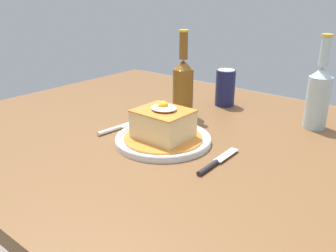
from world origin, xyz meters
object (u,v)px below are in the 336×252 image
fork (115,129)px  main_plate (163,139)px  beer_bottle_amber (183,85)px  beer_bottle_clear (318,94)px  knife (213,164)px  soda_can (225,88)px

fork → main_plate: bearing=8.4°
main_plate → fork: (-0.16, -0.02, -0.00)m
beer_bottle_amber → beer_bottle_clear: bearing=23.9°
main_plate → beer_bottle_amber: (-0.09, 0.20, 0.09)m
knife → beer_bottle_amber: 0.37m
main_plate → beer_bottle_clear: bearing=53.5°
knife → beer_bottle_amber: bearing=138.7°
soda_can → beer_bottle_amber: 0.19m
main_plate → fork: 0.16m
beer_bottle_clear → knife: bearing=-103.1°
fork → beer_bottle_clear: (0.43, 0.39, 0.09)m
main_plate → beer_bottle_clear: 0.46m
beer_bottle_amber → fork: bearing=-106.9°
fork → knife: same height
beer_bottle_amber → main_plate: bearing=-66.0°
soda_can → beer_bottle_clear: (0.31, -0.02, 0.04)m
knife → beer_bottle_clear: beer_bottle_clear is taller
main_plate → knife: main_plate is taller
fork → knife: 0.34m
knife → beer_bottle_amber: size_ratio=0.62×
soda_can → beer_bottle_clear: beer_bottle_clear is taller
knife → beer_bottle_clear: 0.41m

